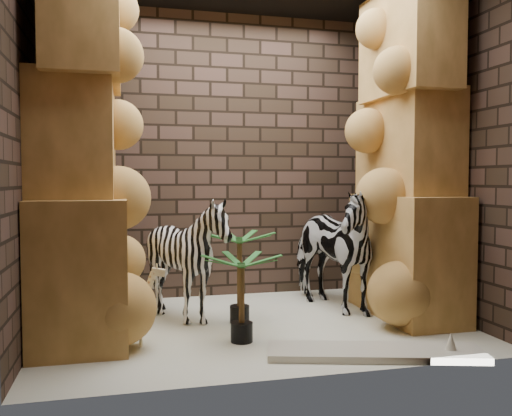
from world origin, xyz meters
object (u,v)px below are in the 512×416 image
object	(u,v)px
zebra_left	(187,265)
palm_back	(242,297)
zebra_right	(326,239)
giraffe_toy	(129,305)
palm_front	(240,277)
surfboard	(375,352)

from	to	relation	value
zebra_left	palm_back	bearing A→B (deg)	-47.51
zebra_right	giraffe_toy	distance (m)	2.03
zebra_right	giraffe_toy	world-z (taller)	zebra_right
palm_front	surfboard	size ratio (longest dim) A/B	0.53
zebra_left	palm_back	xyz separation A→B (m)	(0.33, -0.69, -0.15)
zebra_right	giraffe_toy	bearing A→B (deg)	-173.13
giraffe_toy	zebra_right	bearing A→B (deg)	22.27
palm_back	giraffe_toy	bearing A→B (deg)	174.03
zebra_left	palm_front	size ratio (longest dim) A/B	1.35
zebra_right	zebra_left	world-z (taller)	zebra_right
palm_back	surfboard	size ratio (longest dim) A/B	0.45
giraffe_toy	surfboard	bearing A→B (deg)	-20.33
zebra_left	zebra_right	bearing A→B (deg)	22.70
giraffe_toy	surfboard	world-z (taller)	giraffe_toy
surfboard	zebra_right	bearing A→B (deg)	98.78
zebra_right	surfboard	distance (m)	1.54
zebra_left	palm_front	xyz separation A→B (m)	(0.43, -0.15, -0.09)
zebra_right	giraffe_toy	size ratio (longest dim) A/B	2.16
zebra_right	palm_back	bearing A→B (deg)	-155.68
giraffe_toy	palm_front	xyz separation A→B (m)	(0.93, 0.45, 0.09)
zebra_right	zebra_left	size ratio (longest dim) A/B	1.24
palm_front	zebra_left	bearing A→B (deg)	161.46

